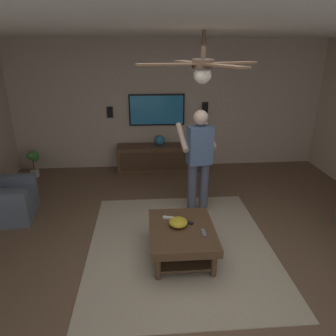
{
  "coord_description": "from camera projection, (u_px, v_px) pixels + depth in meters",
  "views": [
    {
      "loc": [
        -3.12,
        0.52,
        2.5
      ],
      "look_at": [
        0.88,
        0.22,
        0.93
      ],
      "focal_mm": 33.39,
      "sensor_mm": 36.0,
      "label": 1
    }
  ],
  "objects": [
    {
      "name": "ground_plane",
      "position": [
        191.0,
        263.0,
        3.84
      ],
      "size": [
        8.2,
        8.2,
        0.0
      ],
      "primitive_type": "plane",
      "color": "brown"
    },
    {
      "name": "wall_back_tv",
      "position": [
        169.0,
        105.0,
        6.58
      ],
      "size": [
        0.1,
        6.67,
        2.65
      ],
      "primitive_type": "cube",
      "color": "#BCA893",
      "rests_on": "ground"
    },
    {
      "name": "ceiling_slab",
      "position": [
        199.0,
        22.0,
        2.86
      ],
      "size": [
        7.04,
        6.67,
        0.1
      ],
      "primitive_type": "cube",
      "color": "white"
    },
    {
      "name": "area_rug",
      "position": [
        180.0,
        245.0,
        4.18
      ],
      "size": [
        2.73,
        2.39,
        0.01
      ],
      "primitive_type": "cube",
      "color": "tan",
      "rests_on": "ground"
    },
    {
      "name": "armchair",
      "position": [
        3.0,
        201.0,
        4.79
      ],
      "size": [
        0.88,
        0.89,
        0.82
      ],
      "rotation": [
        0.0,
        0.0,
        -1.46
      ],
      "color": "slate",
      "rests_on": "ground"
    },
    {
      "name": "coffee_table",
      "position": [
        182.0,
        235.0,
        3.89
      ],
      "size": [
        1.0,
        0.8,
        0.4
      ],
      "color": "#513823",
      "rests_on": "ground"
    },
    {
      "name": "media_console",
      "position": [
        158.0,
        158.0,
        6.63
      ],
      "size": [
        0.45,
        1.7,
        0.55
      ],
      "rotation": [
        0.0,
        0.0,
        3.14
      ],
      "color": "#513823",
      "rests_on": "ground"
    },
    {
      "name": "tv",
      "position": [
        157.0,
        110.0,
        6.5
      ],
      "size": [
        0.05,
        1.15,
        0.65
      ],
      "rotation": [
        0.0,
        0.0,
        3.14
      ],
      "color": "black"
    },
    {
      "name": "person_standing",
      "position": [
        199.0,
        156.0,
        4.74
      ],
      "size": [
        0.6,
        0.61,
        1.64
      ],
      "rotation": [
        0.0,
        0.0,
        0.18
      ],
      "color": "#4C5166",
      "rests_on": "ground"
    },
    {
      "name": "potted_plant_short",
      "position": [
        34.0,
        159.0,
        6.29
      ],
      "size": [
        0.26,
        0.22,
        0.54
      ],
      "color": "#B7B2A8",
      "rests_on": "ground"
    },
    {
      "name": "bowl",
      "position": [
        178.0,
        222.0,
        3.88
      ],
      "size": [
        0.23,
        0.23,
        0.11
      ],
      "primitive_type": "ellipsoid",
      "color": "gold",
      "rests_on": "coffee_table"
    },
    {
      "name": "remote_white",
      "position": [
        169.0,
        218.0,
        4.06
      ],
      "size": [
        0.09,
        0.16,
        0.02
      ],
      "primitive_type": "cube",
      "rotation": [
        0.0,
        0.0,
        4.42
      ],
      "color": "white",
      "rests_on": "coffee_table"
    },
    {
      "name": "remote_black",
      "position": [
        188.0,
        222.0,
        3.96
      ],
      "size": [
        0.12,
        0.15,
        0.02
      ],
      "primitive_type": "cube",
      "rotation": [
        0.0,
        0.0,
        0.96
      ],
      "color": "black",
      "rests_on": "coffee_table"
    },
    {
      "name": "remote_grey",
      "position": [
        204.0,
        233.0,
        3.73
      ],
      "size": [
        0.15,
        0.05,
        0.02
      ],
      "primitive_type": "cube",
      "rotation": [
        0.0,
        0.0,
        3.15
      ],
      "color": "slate",
      "rests_on": "coffee_table"
    },
    {
      "name": "vase_round",
      "position": [
        159.0,
        140.0,
        6.51
      ],
      "size": [
        0.22,
        0.22,
        0.22
      ],
      "primitive_type": "sphere",
      "color": "teal",
      "rests_on": "media_console"
    },
    {
      "name": "wall_speaker_left",
      "position": [
        205.0,
        107.0,
        6.57
      ],
      "size": [
        0.06,
        0.12,
        0.22
      ],
      "primitive_type": "cube",
      "color": "black"
    },
    {
      "name": "wall_speaker_right",
      "position": [
        110.0,
        112.0,
        6.46
      ],
      "size": [
        0.06,
        0.12,
        0.22
      ],
      "primitive_type": "cube",
      "color": "black"
    },
    {
      "name": "ceiling_fan",
      "position": [
        203.0,
        67.0,
        2.81
      ],
      "size": [
        1.18,
        1.17,
        0.46
      ],
      "color": "#4C3828"
    }
  ]
}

